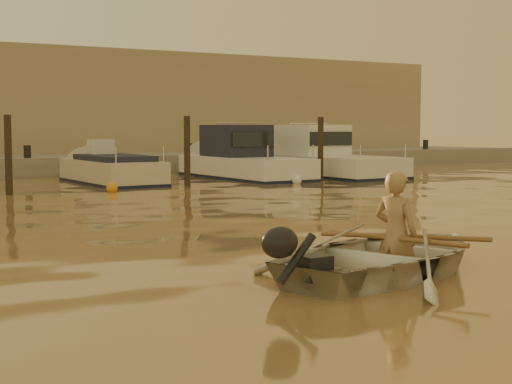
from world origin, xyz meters
TOP-DOWN VIEW (x-y plane):
  - ground_plane at (0.00, 0.00)m, footprint 160.00×160.00m
  - dinghy at (0.86, 0.75)m, footprint 3.92×3.28m
  - person at (0.96, 0.77)m, footprint 0.51×0.63m
  - outboard_motor at (-0.57, 0.31)m, footprint 0.98×0.65m
  - oar_port at (1.10, 0.82)m, footprint 1.07×1.87m
  - oar_starboard at (0.91, 0.76)m, footprint 0.31×2.09m
  - moored_boat_3 at (3.39, 16.00)m, footprint 1.76×5.21m
  - moored_boat_4 at (8.03, 16.00)m, footprint 2.06×6.42m
  - moored_boat_5 at (11.09, 16.00)m, footprint 2.32×7.76m
  - piling_2 at (-0.20, 13.80)m, footprint 0.18×0.18m
  - piling_3 at (4.80, 13.80)m, footprint 0.18×0.18m
  - piling_4 at (9.50, 13.80)m, footprint 0.18×0.18m
  - fender_d at (2.29, 13.21)m, footprint 0.30×0.30m
  - fender_e at (8.10, 13.10)m, footprint 0.30×0.30m

SIDE VIEW (x-z plane):
  - ground_plane at x=0.00m, z-range 0.00..0.00m
  - fender_d at x=2.29m, z-range -0.05..0.25m
  - fender_e at x=8.10m, z-range -0.05..0.25m
  - moored_boat_3 at x=3.39m, z-range -0.25..0.70m
  - dinghy at x=0.86m, z-range -0.12..0.58m
  - outboard_motor at x=-0.57m, z-range -0.07..0.63m
  - oar_port at x=1.10m, z-range 0.35..0.49m
  - oar_starboard at x=0.91m, z-range 0.35..0.49m
  - person at x=0.96m, z-range -0.30..1.21m
  - moored_boat_4 at x=8.03m, z-range -0.25..1.50m
  - moored_boat_5 at x=11.09m, z-range -0.25..1.50m
  - piling_2 at x=-0.20m, z-range -0.20..2.00m
  - piling_3 at x=4.80m, z-range -0.20..2.00m
  - piling_4 at x=9.50m, z-range -0.20..2.00m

